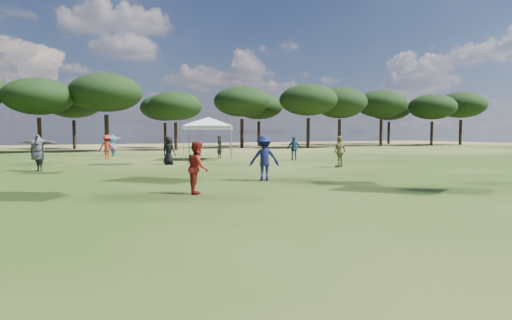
# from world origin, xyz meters

# --- Properties ---
(tree_line) EXTENTS (108.78, 17.63, 7.77)m
(tree_line) POSITION_xyz_m (2.39, 47.41, 5.42)
(tree_line) COLOR black
(tree_line) RESTS_ON ground
(tent_right) EXTENTS (5.96, 5.96, 3.21)m
(tent_right) POSITION_xyz_m (7.90, 28.19, 2.79)
(tent_right) COLOR gray
(tent_right) RESTS_ON ground
(festival_crowd) EXTENTS (28.21, 23.81, 1.85)m
(festival_crowd) POSITION_xyz_m (-1.18, 25.02, 0.87)
(festival_crowd) COLOR #161B4F
(festival_crowd) RESTS_ON ground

